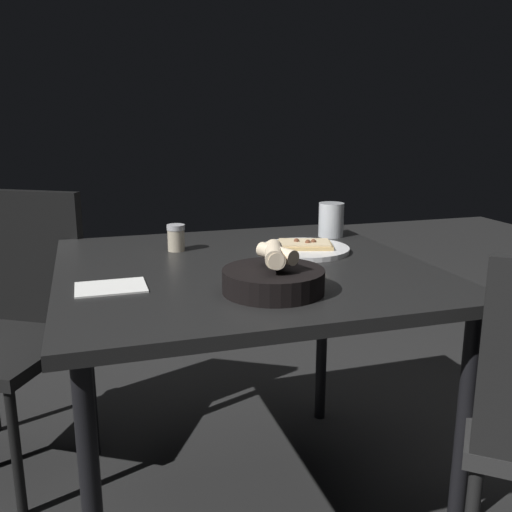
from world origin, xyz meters
TOP-DOWN VIEW (x-y plane):
  - ground at (0.00, 0.00)m, footprint 8.00×8.00m
  - dining_table at (0.00, 0.00)m, footprint 0.96×0.94m
  - pizza_plate at (-0.21, -0.09)m, footprint 0.26×0.26m
  - bread_basket at (0.00, 0.25)m, footprint 0.23×0.23m
  - beer_glass at (-0.38, -0.27)m, footprint 0.08×0.08m
  - pepper_shaker at (0.14, -0.21)m, footprint 0.05×0.05m
  - napkin at (0.35, 0.11)m, footprint 0.16×0.12m
  - chair_far at (0.65, -0.48)m, footprint 0.60×0.60m

SIDE VIEW (x-z plane):
  - ground at x=0.00m, z-range 0.00..0.00m
  - chair_far at x=0.65m, z-range 0.06..0.96m
  - dining_table at x=0.00m, z-range 0.30..1.05m
  - napkin at x=0.35m, z-range 0.75..0.75m
  - pizza_plate at x=-0.21m, z-range 0.74..0.78m
  - pepper_shaker at x=0.14m, z-range 0.74..0.82m
  - bread_basket at x=0.00m, z-range 0.73..0.84m
  - beer_glass at x=-0.38m, z-range 0.74..0.85m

